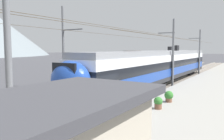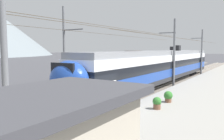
# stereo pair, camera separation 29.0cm
# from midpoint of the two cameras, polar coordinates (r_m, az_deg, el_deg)

# --- Properties ---
(ground_plane) EXTENTS (400.00, 400.00, 0.00)m
(ground_plane) POSITION_cam_midpoint_polar(r_m,az_deg,el_deg) (14.22, -1.78, -11.25)
(ground_plane) COLOR #424247
(platform_slab) EXTENTS (120.00, 7.71, 0.39)m
(platform_slab) POSITION_cam_midpoint_polar(r_m,az_deg,el_deg) (12.22, 17.19, -13.32)
(platform_slab) COLOR gray
(platform_slab) RESTS_ON ground
(track_near) EXTENTS (120.00, 3.00, 0.28)m
(track_near) POSITION_cam_midpoint_polar(r_m,az_deg,el_deg) (14.90, -5.64, -10.23)
(track_near) COLOR slate
(track_near) RESTS_ON ground
(track_far) EXTENTS (120.00, 3.00, 0.28)m
(track_far) POSITION_cam_midpoint_polar(r_m,az_deg,el_deg) (18.40, -18.08, -7.47)
(track_far) COLOR slate
(track_far) RESTS_ON ground
(train_near_platform) EXTENTS (31.81, 2.87, 4.27)m
(train_near_platform) POSITION_cam_midpoint_polar(r_m,az_deg,el_deg) (26.32, 13.04, 1.19)
(train_near_platform) COLOR #2D2D30
(train_near_platform) RESTS_ON track_near
(train_far_track) EXTENTS (26.45, 3.01, 4.27)m
(train_far_track) POSITION_cam_midpoint_polar(r_m,az_deg,el_deg) (41.31, 13.24, 2.62)
(train_far_track) COLOR #2D2D30
(train_far_track) RESTS_ON track_far
(catenary_mast_west) EXTENTS (47.10, 1.87, 7.66)m
(catenary_mast_west) POSITION_cam_midpoint_polar(r_m,az_deg,el_deg) (8.90, -25.17, 4.55)
(catenary_mast_west) COLOR slate
(catenary_mast_west) RESTS_ON ground
(catenary_mast_mid) EXTENTS (47.10, 1.87, 7.23)m
(catenary_mast_mid) POSITION_cam_midpoint_polar(r_m,az_deg,el_deg) (24.90, 15.49, 4.56)
(catenary_mast_mid) COLOR slate
(catenary_mast_mid) RESTS_ON ground
(catenary_mast_east) EXTENTS (47.10, 1.87, 7.09)m
(catenary_mast_east) POSITION_cam_midpoint_polar(r_m,az_deg,el_deg) (38.07, 21.74, 4.47)
(catenary_mast_east) COLOR slate
(catenary_mast_east) RESTS_ON ground
(catenary_mast_far_side) EXTENTS (47.10, 2.66, 8.29)m
(catenary_mast_far_side) POSITION_cam_midpoint_polar(r_m,az_deg,el_deg) (23.19, -11.34, 5.84)
(catenary_mast_far_side) COLOR slate
(catenary_mast_far_side) RESTS_ON ground
(platform_sign) EXTENTS (0.70, 0.08, 2.06)m
(platform_sign) POSITION_cam_midpoint_polar(r_m,az_deg,el_deg) (11.48, 0.76, -5.46)
(platform_sign) COLOR #59595B
(platform_sign) RESTS_ON platform_slab
(handbag_near_sign) EXTENTS (0.32, 0.18, 0.43)m
(handbag_near_sign) POSITION_cam_midpoint_polar(r_m,az_deg,el_deg) (11.83, 2.41, -11.90)
(handbag_near_sign) COLOR #472D1E
(handbag_near_sign) RESTS_ON platform_slab
(potted_plant_platform_edge) EXTENTS (0.60, 0.60, 0.78)m
(potted_plant_platform_edge) POSITION_cam_midpoint_polar(r_m,az_deg,el_deg) (16.14, 14.52, -6.39)
(potted_plant_platform_edge) COLOR brown
(potted_plant_platform_edge) RESTS_ON platform_slab
(potted_plant_by_shelter) EXTENTS (0.54, 0.54, 0.75)m
(potted_plant_by_shelter) POSITION_cam_midpoint_polar(r_m,az_deg,el_deg) (14.19, 11.88, -8.04)
(potted_plant_by_shelter) COLOR brown
(potted_plant_by_shelter) RESTS_ON platform_slab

